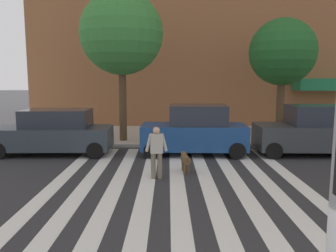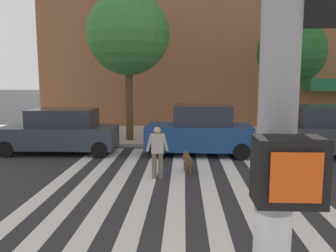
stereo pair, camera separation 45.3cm
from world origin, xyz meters
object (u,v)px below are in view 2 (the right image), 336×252
street_tree_middle (291,52)px  pedestrian_dog_walker (157,150)px  street_tree_nearest (128,34)px  parked_car_behind_first (199,131)px  parked_car_third_in_line (321,133)px  dog_on_leash (187,159)px  parked_car_near_curb (60,132)px

street_tree_middle → pedestrian_dog_walker: size_ratio=3.61×
street_tree_nearest → street_tree_middle: 7.97m
parked_car_behind_first → street_tree_nearest: (-3.26, 2.39, 4.19)m
parked_car_third_in_line → dog_on_leash: (-5.41, -2.71, -0.51)m
parked_car_behind_first → street_tree_nearest: bearing=143.7°
parked_car_behind_first → parked_car_third_in_line: 4.88m
parked_car_near_curb → dog_on_leash: (5.26, -2.71, -0.46)m
street_tree_middle → pedestrian_dog_walker: street_tree_middle is taller
parked_car_near_curb → parked_car_behind_first: 5.78m
parked_car_behind_first → dog_on_leash: (-0.52, -2.71, -0.53)m
parked_car_behind_first → parked_car_third_in_line: bearing=0.0°
parked_car_near_curb → parked_car_third_in_line: bearing=-0.0°
parked_car_near_curb → pedestrian_dog_walker: 5.54m
parked_car_third_in_line → pedestrian_dog_walker: (-6.35, -3.46, -0.03)m
parked_car_behind_first → dog_on_leash: bearing=-101.0°
dog_on_leash → pedestrian_dog_walker: bearing=-141.0°
parked_car_behind_first → street_tree_nearest: 5.82m
street_tree_nearest → parked_car_third_in_line: bearing=-16.4°
dog_on_leash → parked_car_third_in_line: bearing=26.6°
dog_on_leash → street_tree_nearest: bearing=118.2°
parked_car_third_in_line → street_tree_middle: street_tree_middle is taller
street_tree_nearest → pedestrian_dog_walker: 7.45m
parked_car_behind_first → pedestrian_dog_walker: parked_car_behind_first is taller
street_tree_nearest → street_tree_middle: bearing=7.9°
pedestrian_dog_walker → dog_on_leash: 1.30m
pedestrian_dog_walker → street_tree_middle: bearing=48.9°
street_tree_middle → pedestrian_dog_walker: (-6.06, -6.94, -3.45)m
parked_car_near_curb → parked_car_behind_first: (5.78, -0.00, 0.07)m
street_tree_nearest → dog_on_leash: street_tree_nearest is taller
street_tree_middle → dog_on_leash: bearing=-129.7°
parked_car_behind_first → parked_car_third_in_line: size_ratio=0.93×
parked_car_behind_first → street_tree_middle: size_ratio=0.73×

